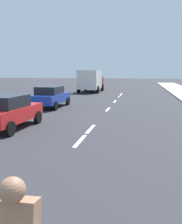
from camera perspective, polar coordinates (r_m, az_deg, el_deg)
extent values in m
plane|color=#2D2D33|center=(17.70, 3.72, 0.49)|extent=(160.00, 160.00, 0.00)
cube|color=white|center=(9.87, -2.47, -6.49)|extent=(0.16, 1.80, 0.01)
cube|color=white|center=(11.84, -0.10, -3.82)|extent=(0.16, 1.80, 0.01)
cube|color=white|center=(17.93, 3.82, 0.61)|extent=(0.16, 1.80, 0.01)
cube|color=white|center=(22.69, 5.39, 2.39)|extent=(0.16, 1.80, 0.01)
cube|color=white|center=(27.27, 6.38, 3.51)|extent=(0.16, 1.80, 0.01)
cube|color=white|center=(28.26, 6.55, 3.70)|extent=(0.16, 1.80, 0.01)
cube|color=white|center=(30.36, 6.88, 4.07)|extent=(0.16, 1.80, 0.01)
sphere|color=#9E7051|center=(2.24, -17.34, -16.48)|extent=(0.22, 0.22, 0.22)
cube|color=red|center=(12.47, -17.99, -0.40)|extent=(1.79, 3.99, 0.64)
cube|color=black|center=(12.22, -18.60, 2.23)|extent=(1.52, 2.10, 0.56)
cylinder|color=black|center=(14.08, -18.01, -0.87)|extent=(0.20, 0.65, 0.64)
cylinder|color=black|center=(13.31, -11.89, -1.18)|extent=(0.20, 0.65, 0.64)
cylinder|color=black|center=(10.99, -17.77, -3.60)|extent=(0.20, 0.65, 0.64)
cube|color=#1E389E|center=(19.12, -9.03, 3.12)|extent=(1.83, 4.18, 0.64)
cube|color=black|center=(18.87, -9.30, 4.87)|extent=(1.58, 2.19, 0.56)
cylinder|color=black|center=(20.78, -9.82, 2.55)|extent=(0.19, 0.64, 0.64)
cylinder|color=black|center=(20.19, -5.24, 2.46)|extent=(0.19, 0.64, 0.64)
cylinder|color=black|center=(18.23, -13.15, 1.53)|extent=(0.19, 0.64, 0.64)
cylinder|color=black|center=(17.55, -8.03, 1.40)|extent=(0.19, 0.64, 0.64)
cube|color=maroon|center=(35.10, 0.67, 6.77)|extent=(2.41, 2.35, 1.40)
cube|color=silver|center=(32.15, -0.29, 7.36)|extent=(2.42, 4.17, 2.30)
cylinder|color=black|center=(35.24, -1.30, 5.56)|extent=(0.28, 0.90, 0.90)
cylinder|color=black|center=(34.82, 2.58, 5.51)|extent=(0.28, 0.90, 0.90)
cylinder|color=black|center=(31.45, -2.81, 5.12)|extent=(0.28, 0.90, 0.90)
cylinder|color=black|center=(30.97, 1.52, 5.06)|extent=(0.28, 0.90, 0.90)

